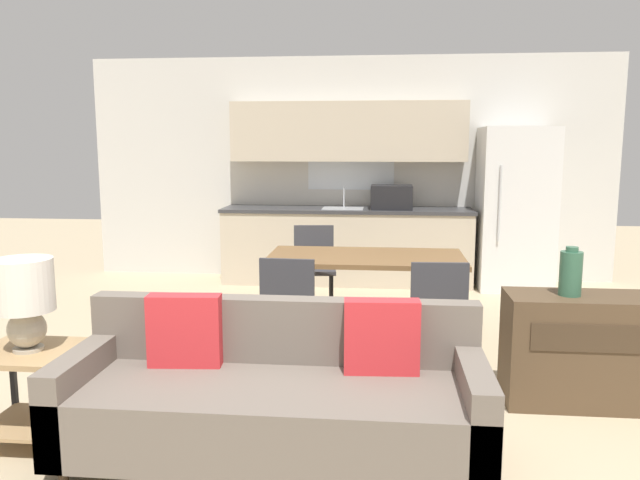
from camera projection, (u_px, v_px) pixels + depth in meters
ground_plane at (298, 459)px, 3.32m from camera, size 20.00×20.00×0.00m
wall_back at (349, 169)px, 7.67m from camera, size 6.40×0.07×2.70m
kitchen_counter at (348, 213)px, 7.45m from camera, size 2.96×0.65×2.15m
refrigerator at (515, 209)px, 7.13m from camera, size 0.81×0.76×1.84m
dining_table at (366, 262)px, 5.28m from camera, size 1.65×0.86×0.73m
couch at (276, 397)px, 3.30m from camera, size 2.18×0.80×0.85m
side_table at (27, 380)px, 3.45m from camera, size 0.50×0.50×0.54m
table_lamp at (25, 296)px, 3.36m from camera, size 0.31×0.31×0.51m
credenza at (591, 350)px, 3.98m from camera, size 1.08×0.43×0.71m
vase at (571, 273)px, 3.91m from camera, size 0.14×0.14×0.31m
dining_chair_near_left at (291, 304)px, 4.62m from camera, size 0.44×0.44×0.85m
dining_chair_near_right at (436, 309)px, 4.48m from camera, size 0.44×0.44×0.85m
dining_chair_far_left at (314, 264)px, 6.17m from camera, size 0.47×0.47×0.85m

